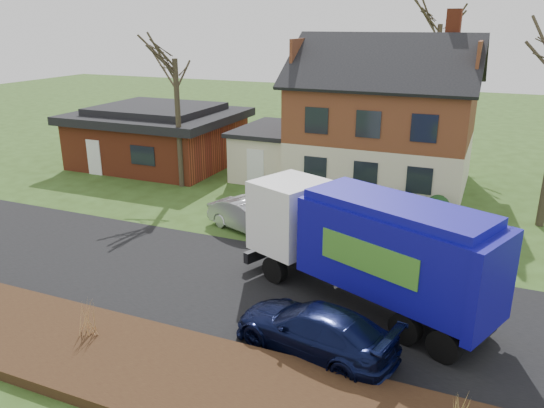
% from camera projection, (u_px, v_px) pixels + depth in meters
% --- Properties ---
extents(ground, '(120.00, 120.00, 0.00)m').
position_uv_depth(ground, '(237.00, 284.00, 18.42)').
color(ground, '#2E4617').
rests_on(ground, ground).
extents(road, '(80.00, 7.00, 0.02)m').
position_uv_depth(road, '(237.00, 284.00, 18.42)').
color(road, black).
rests_on(road, ground).
extents(mulch_verge, '(80.00, 3.50, 0.30)m').
position_uv_depth(mulch_verge, '(145.00, 367.00, 13.76)').
color(mulch_verge, black).
rests_on(mulch_verge, ground).
extents(main_house, '(12.95, 8.95, 9.26)m').
position_uv_depth(main_house, '(375.00, 112.00, 28.67)').
color(main_house, beige).
rests_on(main_house, ground).
extents(ranch_house, '(9.80, 8.20, 3.70)m').
position_uv_depth(ranch_house, '(158.00, 135.00, 33.57)').
color(ranch_house, '#943B20').
rests_on(ranch_house, ground).
extents(garbage_truck, '(8.89, 5.48, 3.71)m').
position_uv_depth(garbage_truck, '(369.00, 243.00, 16.38)').
color(garbage_truck, black).
rests_on(garbage_truck, ground).
extents(silver_sedan, '(4.37, 2.75, 1.36)m').
position_uv_depth(silver_sedan, '(250.00, 216.00, 22.89)').
color(silver_sedan, '#AAABB2').
rests_on(silver_sedan, ground).
extents(navy_wagon, '(4.99, 2.91, 1.36)m').
position_uv_depth(navy_wagon, '(314.00, 330.00, 14.46)').
color(navy_wagon, black).
rests_on(navy_wagon, ground).
extents(tree_front_west, '(3.20, 3.20, 9.52)m').
position_uv_depth(tree_front_west, '(173.00, 38.00, 26.83)').
color(tree_front_west, '#3B3323').
rests_on(tree_front_west, ground).
extents(tree_back, '(3.64, 3.64, 11.54)m').
position_uv_depth(tree_back, '(442.00, 6.00, 34.47)').
color(tree_back, '#3D3424').
rests_on(tree_back, ground).
extents(grass_clump_mid, '(0.37, 0.30, 1.02)m').
position_uv_depth(grass_clump_mid, '(86.00, 318.00, 14.76)').
color(grass_clump_mid, tan).
rests_on(grass_clump_mid, mulch_verge).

